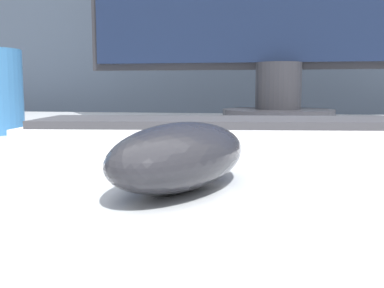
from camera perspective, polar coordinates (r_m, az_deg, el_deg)
name	(u,v)px	position (r m, az deg, el deg)	size (l,w,h in m)	color
partition_panel	(220,121)	(1.17, 3.55, 2.95)	(5.00, 0.03, 1.50)	#333D4C
computer_mouse_near	(181,155)	(0.25, -1.41, -1.43)	(0.09, 0.13, 0.04)	#232328
keyboard	(231,130)	(0.49, 4.93, 1.80)	(0.45, 0.17, 0.02)	white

